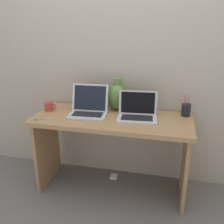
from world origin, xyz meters
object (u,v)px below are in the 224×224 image
laptop_left (89,107)px  scissors (39,119)px  laptop_right (137,111)px  power_brick (114,177)px  coffee_mug (49,106)px  green_vase (117,96)px  pen_cup (186,110)px

laptop_left → scissors: 0.45m
laptop_left → laptop_right: (0.44, 0.00, -0.01)m
laptop_left → laptop_right: size_ratio=0.98×
power_brick → scissors: bearing=-148.6°
laptop_left → coffee_mug: laptop_left is taller
green_vase → laptop_right: bearing=-39.8°
power_brick → green_vase: bearing=73.3°
laptop_left → pen_cup: laptop_left is taller
green_vase → power_brick: bearing=-106.7°
laptop_right → power_brick: laptop_right is taller
pen_cup → power_brick: bearing=-177.6°
pen_cup → power_brick: size_ratio=2.75×
green_vase → pen_cup: (0.63, -0.04, -0.08)m
laptop_left → laptop_right: bearing=0.3°
laptop_right → scissors: laptop_right is taller
scissors → coffee_mug: bearing=94.0°
green_vase → power_brick: size_ratio=4.32×
laptop_right → coffee_mug: laptop_right is taller
laptop_left → laptop_right: laptop_left is taller
coffee_mug → power_brick: 0.97m
green_vase → coffee_mug: bearing=-163.7°
pen_cup → coffee_mug: bearing=-173.4°
pen_cup → laptop_right: bearing=-160.7°
coffee_mug → scissors: (0.02, -0.24, -0.04)m
green_vase → power_brick: 0.85m
green_vase → coffee_mug: green_vase is taller
laptop_left → scissors: size_ratio=2.37×
laptop_right → pen_cup: bearing=19.3°
scissors → laptop_left: bearing=32.0°
green_vase → coffee_mug: (-0.62, -0.18, -0.09)m
laptop_left → green_vase: bearing=39.3°
green_vase → coffee_mug: size_ratio=2.60×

